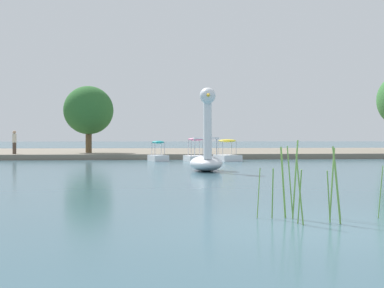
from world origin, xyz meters
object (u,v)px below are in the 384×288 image
(pedal_boat_teal, at_px, (158,155))
(person_on_path, at_px, (14,141))
(pedal_boat_yellow, at_px, (227,155))
(pedal_boat_pink, at_px, (195,155))
(tree_broadleaf_behind_dock, at_px, (89,110))
(swan_boat, at_px, (206,153))

(pedal_boat_teal, xyz_separation_m, person_on_path, (-10.15, 3.46, 0.92))
(pedal_boat_teal, relative_size, pedal_boat_yellow, 0.80)
(pedal_boat_pink, xyz_separation_m, pedal_boat_yellow, (2.15, 0.10, -0.01))
(pedal_boat_pink, relative_size, tree_broadleaf_behind_dock, 0.42)
(pedal_boat_pink, bearing_deg, swan_boat, -93.60)
(swan_boat, xyz_separation_m, pedal_boat_yellow, (2.81, 10.57, -0.44))
(person_on_path, bearing_deg, pedal_boat_pink, -16.95)
(pedal_boat_yellow, xyz_separation_m, tree_broadleaf_behind_dock, (-9.80, 6.28, 3.27))
(swan_boat, relative_size, tree_broadleaf_behind_dock, 0.72)
(pedal_boat_yellow, bearing_deg, tree_broadleaf_behind_dock, 147.36)
(swan_boat, height_order, tree_broadleaf_behind_dock, tree_broadleaf_behind_dock)
(pedal_boat_yellow, bearing_deg, person_on_path, 165.78)
(pedal_boat_teal, bearing_deg, swan_boat, -80.52)
(person_on_path, bearing_deg, pedal_boat_teal, -18.81)
(swan_boat, relative_size, person_on_path, 2.20)
(pedal_boat_pink, distance_m, pedal_boat_yellow, 2.16)
(pedal_boat_yellow, bearing_deg, pedal_boat_teal, 176.46)
(pedal_boat_yellow, distance_m, tree_broadleaf_behind_dock, 12.09)
(pedal_boat_teal, distance_m, tree_broadleaf_behind_dock, 8.57)
(pedal_boat_pink, bearing_deg, tree_broadleaf_behind_dock, 140.17)
(pedal_boat_teal, bearing_deg, pedal_boat_yellow, -3.54)
(tree_broadleaf_behind_dock, height_order, person_on_path, tree_broadleaf_behind_dock)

